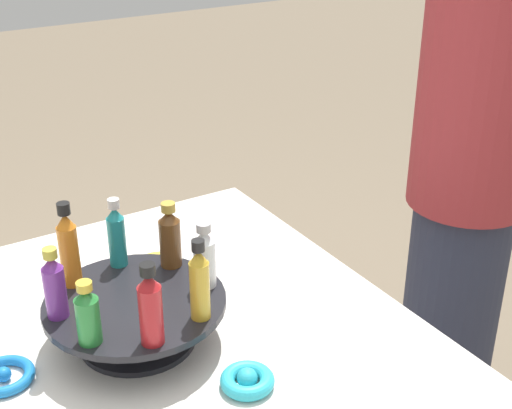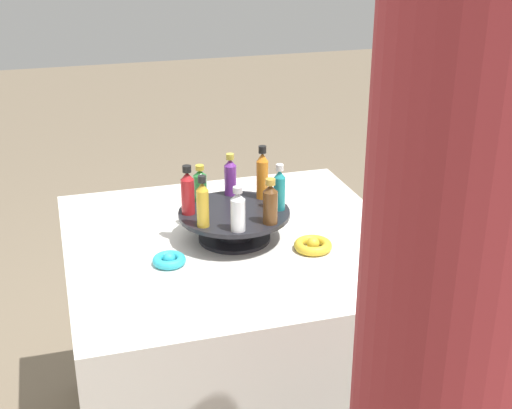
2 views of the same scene
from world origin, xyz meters
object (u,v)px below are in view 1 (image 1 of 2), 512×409
Objects in this scene: bottle_orange at (69,248)px; ribbon_bow_blue at (4,376)px; bottle_brown at (170,237)px; ribbon_bow_gold at (159,267)px; bottle_teal at (116,235)px; bottle_gold at (200,283)px; bottle_purple at (54,286)px; bottle_red at (150,307)px; person_figure at (474,146)px; bottle_clear at (205,257)px; ribbon_bow_teal at (247,380)px; bottle_green at (88,315)px; display_stand at (136,315)px.

bottle_orange is 0.22m from ribbon_bow_blue.
ribbon_bow_gold is (0.02, 0.11, -0.13)m from bottle_brown.
bottle_gold is at bearing -77.68° from bottle_teal.
bottle_gold reaches higher than bottle_purple.
ribbon_bow_blue is at bearing -170.25° from bottle_brown.
person_figure is at bearing 13.80° from bottle_red.
bottle_purple is 1.20× the size of ribbon_bow_gold.
person_figure is at bearing -5.75° from ribbon_bow_gold.
person_figure reaches higher than bottle_teal.
bottle_gold reaches higher than bottle_clear.
bottle_orange is 0.37m from ribbon_bow_teal.
bottle_red is 0.28m from ribbon_bow_blue.
bottle_orange reaches higher than bottle_red.
person_figure is (0.77, -0.08, 0.12)m from ribbon_bow_gold.
ribbon_bow_blue is at bearing -150.21° from bottle_orange.
bottle_gold is at bearing -21.76° from ribbon_bow_blue.
bottle_red is at bearing 146.97° from ribbon_bow_teal.
person_figure is at bearing -1.04° from bottle_teal.
ribbon_bow_teal is 0.86m from person_figure.
bottle_orange reaches higher than bottle_gold.
bottle_green is (-0.03, -0.17, -0.02)m from bottle_orange.
ribbon_bow_teal is at bearing -90.81° from bottle_brown.
bottle_teal is at bearing -7.71° from person_figure.
ribbon_bow_blue is at bearing 176.10° from display_stand.
ribbon_bow_blue is (-0.10, -0.01, -0.13)m from bottle_purple.
bottle_brown is 0.25m from bottle_green.
bottle_purple is (-0.22, -0.05, -0.00)m from bottle_brown.
bottle_orange is 1.30× the size of bottle_clear.
bottle_purple is 0.88× the size of bottle_gold.
bottle_purple is at bearing 3.86° from ribbon_bow_blue.
bottle_clear is at bearing 82.29° from ribbon_bow_teal.
bottle_red is at bearing -167.68° from bottle_gold.
bottle_red reaches higher than ribbon_bow_gold.
bottle_brown is 0.17m from bottle_orange.
bottle_gold is at bearing -100.18° from bottle_brown.
bottle_gold is (0.09, 0.02, 0.00)m from bottle_red.
bottle_teal is 0.96× the size of bottle_red.
bottle_clear is at bearing -55.18° from bottle_teal.
ribbon_bow_blue is 0.38m from ribbon_bow_teal.
bottle_clear is at bearing -10.18° from display_stand.
ribbon_bow_gold is at bearing -12.42° from person_figure.
bottle_red reaches higher than bottle_clear.
bottle_purple is at bearing 147.32° from bottle_gold.
bottle_green is at bearing 147.11° from ribbon_bow_teal.
bottle_green is 0.19m from ribbon_bow_blue.
bottle_green is at bearing -35.54° from ribbon_bow_blue.
display_stand is at bearing 124.82° from bottle_gold.
bottle_red is at bearing -32.68° from bottle_green.
bottle_gold reaches higher than ribbon_bow_blue.
bottle_teal is at bearing 57.32° from bottle_green.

